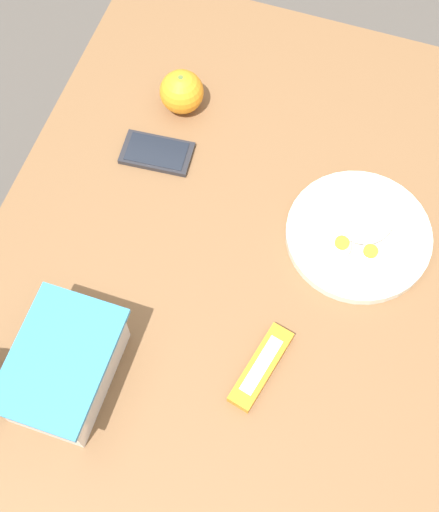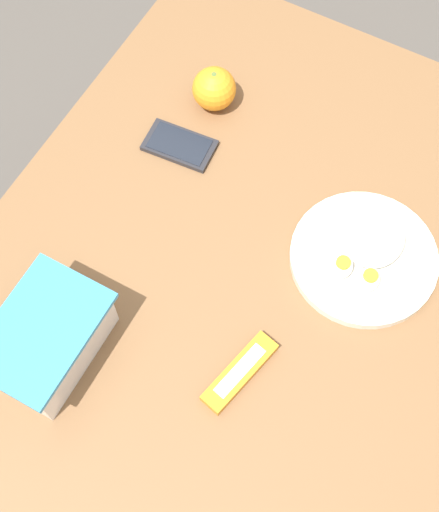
{
  "view_description": "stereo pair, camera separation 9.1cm",
  "coord_description": "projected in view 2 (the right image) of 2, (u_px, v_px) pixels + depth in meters",
  "views": [
    {
      "loc": [
        -0.47,
        -0.13,
        1.85
      ],
      "look_at": [
        0.01,
        0.04,
        0.79
      ],
      "focal_mm": 50.0,
      "sensor_mm": 36.0,
      "label": 1
    },
    {
      "loc": [
        -0.43,
        -0.21,
        1.85
      ],
      "look_at": [
        0.01,
        0.04,
        0.79
      ],
      "focal_mm": 50.0,
      "sensor_mm": 36.0,
      "label": 2
    }
  ],
  "objects": [
    {
      "name": "ground_plane",
      "position": [
        229.0,
        396.0,
        1.87
      ],
      "size": [
        10.0,
        10.0,
        0.0
      ],
      "primitive_type": "plane",
      "color": "#4C4742"
    },
    {
      "name": "table",
      "position": [
        233.0,
        299.0,
        1.26
      ],
      "size": [
        1.2,
        0.87,
        0.76
      ],
      "color": "brown",
      "rests_on": "ground_plane"
    },
    {
      "name": "food_container",
      "position": [
        48.0,
        341.0,
        1.09
      ],
      "size": [
        0.2,
        0.14,
        0.1
      ],
      "color": "white",
      "rests_on": "table"
    },
    {
      "name": "orange_fruit",
      "position": [
        214.0,
        89.0,
        1.31
      ],
      "size": [
        0.08,
        0.08,
        0.08
      ],
      "color": "orange",
      "rests_on": "table"
    },
    {
      "name": "rice_plate",
      "position": [
        366.0,
        253.0,
        1.19
      ],
      "size": [
        0.25,
        0.25,
        0.05
      ],
      "color": "silver",
      "rests_on": "table"
    },
    {
      "name": "candy_bar",
      "position": [
        240.0,
        372.0,
        1.11
      ],
      "size": [
        0.15,
        0.07,
        0.02
      ],
      "color": "orange",
      "rests_on": "table"
    },
    {
      "name": "cell_phone",
      "position": [
        180.0,
        145.0,
        1.3
      ],
      "size": [
        0.08,
        0.13,
        0.01
      ],
      "color": "#232328",
      "rests_on": "table"
    }
  ]
}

